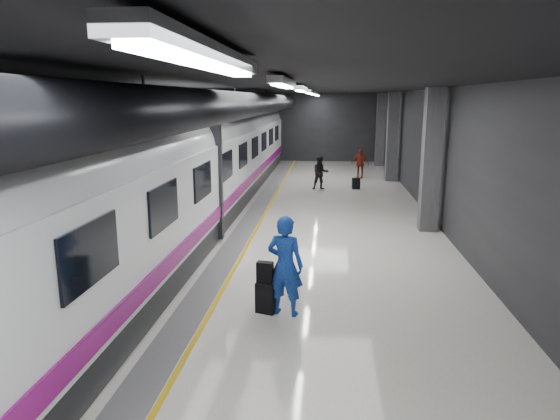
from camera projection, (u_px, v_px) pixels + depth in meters
name	position (u px, v px, depth m)	size (l,w,h in m)	color
ground	(281.00, 243.00, 14.65)	(40.00, 40.00, 0.00)	white
platform_hall	(275.00, 120.00, 14.84)	(10.02, 40.02, 4.51)	black
train	(170.00, 172.00, 14.51)	(3.05, 38.00, 4.05)	black
traveler_main	(285.00, 266.00, 9.64)	(0.73, 0.48, 1.99)	blue
suitcase_main	(266.00, 298.00, 9.85)	(0.38, 0.24, 0.62)	black
shoulder_bag	(265.00, 272.00, 9.76)	(0.32, 0.17, 0.42)	black
traveler_far_a	(321.00, 173.00, 23.19)	(0.77, 0.60, 1.58)	black
traveler_far_b	(360.00, 163.00, 26.58)	(0.92, 0.38, 1.57)	maroon
suitcase_far	(356.00, 183.00, 23.44)	(0.36, 0.23, 0.52)	black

